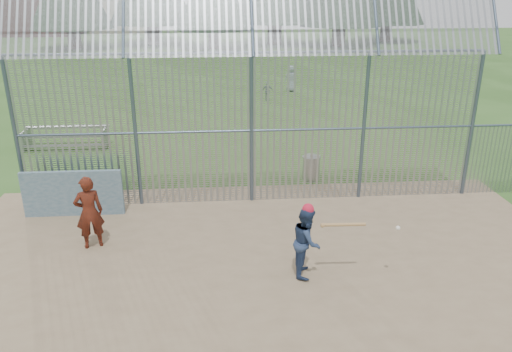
{
  "coord_description": "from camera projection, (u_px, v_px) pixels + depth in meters",
  "views": [
    {
      "loc": [
        -0.87,
        -9.09,
        5.57
      ],
      "look_at": [
        0.0,
        2.0,
        1.3
      ],
      "focal_mm": 35.0,
      "sensor_mm": 36.0,
      "label": 1
    }
  ],
  "objects": [
    {
      "name": "backstop_fence",
      "position": [
        321.0,
        117.0,
        13.0
      ],
      "size": [
        20.09,
        0.81,
        5.3
      ],
      "color": "#47566B",
      "rests_on": "ground"
    },
    {
      "name": "dirt_infield",
      "position": [
        266.0,
        280.0,
        10.05
      ],
      "size": [
        14.0,
        10.0,
        0.02
      ],
      "primitive_type": "cube",
      "color": "#756047",
      "rests_on": "ground"
    },
    {
      "name": "batter",
      "position": [
        307.0,
        241.0,
        10.01
      ],
      "size": [
        0.68,
        0.8,
        1.46
      ],
      "primitive_type": "imported",
      "rotation": [
        0.0,
        0.0,
        1.38
      ],
      "color": "navy",
      "rests_on": "dirt_infield"
    },
    {
      "name": "trash_can",
      "position": [
        311.0,
        168.0,
        15.14
      ],
      "size": [
        0.56,
        0.56,
        0.82
      ],
      "color": "gray",
      "rests_on": "ground"
    },
    {
      "name": "bg_kid_seated",
      "position": [
        268.0,
        91.0,
        25.53
      ],
      "size": [
        0.61,
        0.34,
        0.98
      ],
      "primitive_type": "imported",
      "rotation": [
        0.0,
        0.0,
        2.95
      ],
      "color": "slate",
      "rests_on": "ground"
    },
    {
      "name": "bleacher",
      "position": [
        66.0,
        137.0,
        18.07
      ],
      "size": [
        3.0,
        0.95,
        0.72
      ],
      "color": "gray",
      "rests_on": "ground"
    },
    {
      "name": "onlooker",
      "position": [
        89.0,
        212.0,
        11.04
      ],
      "size": [
        0.72,
        0.59,
        1.69
      ],
      "primitive_type": "imported",
      "rotation": [
        0.0,
        0.0,
        3.49
      ],
      "color": "maroon",
      "rests_on": "dirt_infield"
    },
    {
      "name": "ground",
      "position": [
        263.0,
        267.0,
        10.52
      ],
      "size": [
        120.0,
        120.0,
        0.0
      ],
      "primitive_type": "plane",
      "color": "#2D511E",
      "rests_on": "ground"
    },
    {
      "name": "distant_buildings",
      "position": [
        29.0,
        2.0,
        60.11
      ],
      "size": [
        26.5,
        10.5,
        8.0
      ],
      "color": "brown",
      "rests_on": "ground"
    },
    {
      "name": "dugout_wall",
      "position": [
        73.0,
        193.0,
        12.66
      ],
      "size": [
        2.5,
        0.12,
        1.2
      ],
      "primitive_type": "cube",
      "color": "#38566B",
      "rests_on": "dirt_infield"
    },
    {
      "name": "batting_gear",
      "position": [
        320.0,
        214.0,
        9.76
      ],
      "size": [
        1.87,
        0.53,
        0.45
      ],
      "color": "red",
      "rests_on": "ground"
    },
    {
      "name": "bg_kid_standing",
      "position": [
        291.0,
        79.0,
        27.59
      ],
      "size": [
        0.72,
        0.49,
        1.43
      ],
      "primitive_type": "imported",
      "rotation": [
        0.0,
        0.0,
        3.19
      ],
      "color": "slate",
      "rests_on": "ground"
    }
  ]
}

